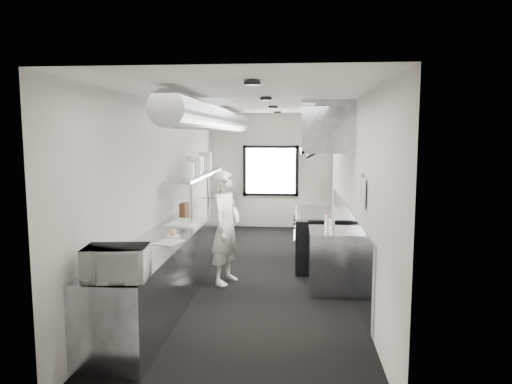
% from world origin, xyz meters
% --- Properties ---
extents(floor, '(3.00, 8.00, 0.01)m').
position_xyz_m(floor, '(0.00, 0.00, 0.00)').
color(floor, black).
rests_on(floor, ground).
extents(ceiling, '(3.00, 8.00, 0.01)m').
position_xyz_m(ceiling, '(0.00, 0.00, 2.80)').
color(ceiling, white).
rests_on(ceiling, wall_back).
extents(wall_back, '(3.00, 0.02, 2.80)m').
position_xyz_m(wall_back, '(0.00, 4.00, 1.40)').
color(wall_back, beige).
rests_on(wall_back, floor).
extents(wall_front, '(3.00, 0.02, 2.80)m').
position_xyz_m(wall_front, '(0.00, -4.00, 1.40)').
color(wall_front, beige).
rests_on(wall_front, floor).
extents(wall_left, '(0.02, 8.00, 2.80)m').
position_xyz_m(wall_left, '(-1.50, 0.00, 1.40)').
color(wall_left, beige).
rests_on(wall_left, floor).
extents(wall_right, '(0.02, 8.00, 2.80)m').
position_xyz_m(wall_right, '(1.50, 0.00, 1.40)').
color(wall_right, beige).
rests_on(wall_right, floor).
extents(wall_cladding, '(0.03, 5.50, 1.10)m').
position_xyz_m(wall_cladding, '(1.48, 0.30, 0.55)').
color(wall_cladding, gray).
rests_on(wall_cladding, wall_right).
extents(hvac_duct, '(0.40, 6.40, 0.40)m').
position_xyz_m(hvac_duct, '(-0.70, 0.40, 2.55)').
color(hvac_duct, '#919599').
rests_on(hvac_duct, ceiling).
extents(service_window, '(1.36, 0.05, 1.25)m').
position_xyz_m(service_window, '(0.00, 3.96, 1.40)').
color(service_window, white).
rests_on(service_window, wall_back).
extents(exhaust_hood, '(0.81, 2.20, 0.88)m').
position_xyz_m(exhaust_hood, '(1.10, 0.70, 2.39)').
color(exhaust_hood, gray).
rests_on(exhaust_hood, ceiling).
extents(prep_counter, '(0.70, 6.00, 0.90)m').
position_xyz_m(prep_counter, '(-1.15, -0.50, 0.45)').
color(prep_counter, gray).
rests_on(prep_counter, floor).
extents(pass_shelf, '(0.45, 3.00, 0.68)m').
position_xyz_m(pass_shelf, '(-1.19, 1.00, 1.54)').
color(pass_shelf, gray).
rests_on(pass_shelf, prep_counter).
extents(range, '(0.88, 1.60, 0.94)m').
position_xyz_m(range, '(1.04, 0.70, 0.47)').
color(range, black).
rests_on(range, floor).
extents(bottle_station, '(0.65, 0.80, 0.90)m').
position_xyz_m(bottle_station, '(1.15, -0.70, 0.45)').
color(bottle_station, gray).
rests_on(bottle_station, floor).
extents(far_work_table, '(0.70, 1.20, 0.90)m').
position_xyz_m(far_work_table, '(-1.15, 3.20, 0.45)').
color(far_work_table, gray).
rests_on(far_work_table, floor).
extents(notice_sheet_a, '(0.02, 0.28, 0.38)m').
position_xyz_m(notice_sheet_a, '(1.47, -1.20, 1.60)').
color(notice_sheet_a, silver).
rests_on(notice_sheet_a, wall_right).
extents(notice_sheet_b, '(0.02, 0.28, 0.38)m').
position_xyz_m(notice_sheet_b, '(1.47, -1.55, 1.55)').
color(notice_sheet_b, silver).
rests_on(notice_sheet_b, wall_right).
extents(line_cook, '(0.59, 0.73, 1.74)m').
position_xyz_m(line_cook, '(-0.44, -0.49, 0.87)').
color(line_cook, silver).
rests_on(line_cook, floor).
extents(microwave, '(0.59, 0.48, 0.33)m').
position_xyz_m(microwave, '(-1.08, -3.28, 1.06)').
color(microwave, silver).
rests_on(microwave, prep_counter).
extents(deli_tub_a, '(0.16, 0.16, 0.09)m').
position_xyz_m(deli_tub_a, '(-1.29, -2.78, 0.95)').
color(deli_tub_a, beige).
rests_on(deli_tub_a, prep_counter).
extents(deli_tub_b, '(0.17, 0.17, 0.09)m').
position_xyz_m(deli_tub_b, '(-1.31, -2.48, 0.95)').
color(deli_tub_b, beige).
rests_on(deli_tub_b, prep_counter).
extents(newspaper, '(0.37, 0.42, 0.01)m').
position_xyz_m(newspaper, '(-1.01, -1.69, 0.90)').
color(newspaper, silver).
rests_on(newspaper, prep_counter).
extents(small_plate, '(0.23, 0.23, 0.02)m').
position_xyz_m(small_plate, '(-1.04, -1.35, 0.91)').
color(small_plate, silver).
rests_on(small_plate, prep_counter).
extents(pastry, '(0.10, 0.10, 0.10)m').
position_xyz_m(pastry, '(-1.04, -1.35, 0.96)').
color(pastry, tan).
rests_on(pastry, small_plate).
extents(cutting_board, '(0.58, 0.71, 0.02)m').
position_xyz_m(cutting_board, '(-1.08, -0.37, 0.91)').
color(cutting_board, silver).
rests_on(cutting_board, prep_counter).
extents(knife_block, '(0.13, 0.23, 0.24)m').
position_xyz_m(knife_block, '(-1.25, 0.18, 1.02)').
color(knife_block, brown).
rests_on(knife_block, prep_counter).
extents(plate_stack_a, '(0.27, 0.27, 0.25)m').
position_xyz_m(plate_stack_a, '(-1.19, 0.20, 1.69)').
color(plate_stack_a, silver).
rests_on(plate_stack_a, pass_shelf).
extents(plate_stack_b, '(0.32, 0.32, 0.33)m').
position_xyz_m(plate_stack_b, '(-1.19, 0.76, 1.73)').
color(plate_stack_b, silver).
rests_on(plate_stack_b, pass_shelf).
extents(plate_stack_c, '(0.22, 0.22, 0.31)m').
position_xyz_m(plate_stack_c, '(-1.22, 1.20, 1.72)').
color(plate_stack_c, silver).
rests_on(plate_stack_c, pass_shelf).
extents(plate_stack_d, '(0.25, 0.25, 0.37)m').
position_xyz_m(plate_stack_d, '(-1.19, 1.76, 1.76)').
color(plate_stack_d, silver).
rests_on(plate_stack_d, pass_shelf).
extents(squeeze_bottle_a, '(0.08, 0.08, 0.19)m').
position_xyz_m(squeeze_bottle_a, '(1.14, -0.98, 1.00)').
color(squeeze_bottle_a, silver).
rests_on(squeeze_bottle_a, bottle_station).
extents(squeeze_bottle_b, '(0.06, 0.06, 0.16)m').
position_xyz_m(squeeze_bottle_b, '(1.07, -0.84, 0.98)').
color(squeeze_bottle_b, silver).
rests_on(squeeze_bottle_b, bottle_station).
extents(squeeze_bottle_c, '(0.06, 0.06, 0.16)m').
position_xyz_m(squeeze_bottle_c, '(1.14, -0.66, 0.98)').
color(squeeze_bottle_c, silver).
rests_on(squeeze_bottle_c, bottle_station).
extents(squeeze_bottle_d, '(0.07, 0.07, 0.19)m').
position_xyz_m(squeeze_bottle_d, '(1.09, -0.51, 0.99)').
color(squeeze_bottle_d, silver).
rests_on(squeeze_bottle_d, bottle_station).
extents(squeeze_bottle_e, '(0.06, 0.06, 0.16)m').
position_xyz_m(squeeze_bottle_e, '(1.11, -0.37, 0.98)').
color(squeeze_bottle_e, silver).
rests_on(squeeze_bottle_e, bottle_station).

